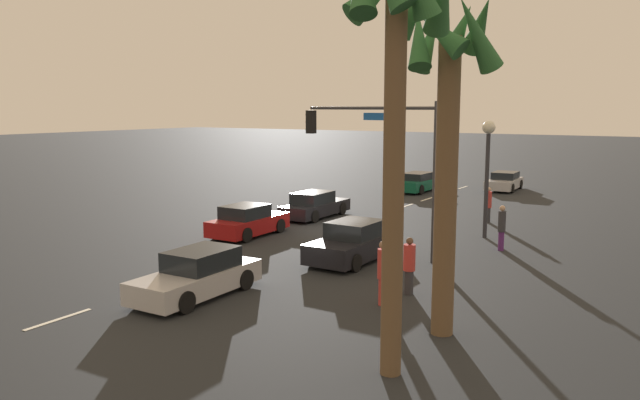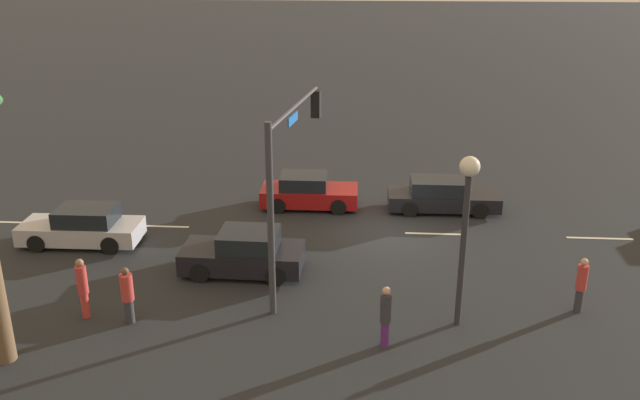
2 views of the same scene
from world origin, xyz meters
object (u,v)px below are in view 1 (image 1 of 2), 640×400
car_3 (352,243)px  car_5 (198,275)px  traffic_signal (385,149)px  pedestrian_1 (383,271)px  palm_tree_1 (449,105)px  car_2 (315,206)px  pedestrian_2 (409,265)px  pedestrian_3 (488,204)px  pedestrian_0 (502,226)px  streetlamp (488,154)px  car_4 (248,221)px  car_0 (504,182)px  car_1 (419,182)px  palm_tree_0 (399,63)px

car_3 → car_5: (6.29, -1.87, -0.03)m
traffic_signal → pedestrian_1: traffic_signal is taller
traffic_signal → palm_tree_1: (7.10, 5.10, 1.63)m
car_2 → car_3: car_3 is taller
pedestrian_2 → pedestrian_3: 13.29m
pedestrian_0 → palm_tree_1: bearing=7.6°
pedestrian_2 → pedestrian_3: (-13.20, -1.54, 0.01)m
palm_tree_1 → pedestrian_0: bearing=-172.4°
streetlamp → pedestrian_2: size_ratio=2.88×
car_4 → pedestrian_0: pedestrian_0 is taller
traffic_signal → streetlamp: 5.67m
pedestrian_1 → pedestrian_3: size_ratio=1.08×
car_0 → car_2: size_ratio=0.93×
car_0 → streetlamp: streetlamp is taller
car_1 → pedestrian_2: (22.24, 9.00, 0.32)m
car_2 → car_5: car_5 is taller
streetlamp → pedestrian_0: size_ratio=2.80×
car_0 → car_1: size_ratio=0.89×
car_5 → car_3: bearing=163.5°
car_2 → pedestrian_0: 10.65m
car_2 → palm_tree_1: 17.92m
car_2 → pedestrian_2: size_ratio=2.57×
traffic_signal → palm_tree_1: 8.90m
car_1 → car_3: bearing=15.8°
palm_tree_0 → palm_tree_1: palm_tree_0 is taller
pedestrian_0 → pedestrian_3: 6.25m
car_3 → palm_tree_0: palm_tree_0 is taller
palm_tree_0 → palm_tree_1: size_ratio=1.06×
car_1 → pedestrian_2: 23.99m
car_1 → car_4: car_4 is taller
car_3 → car_2: bearing=-139.4°
car_4 → traffic_signal: bearing=90.2°
palm_tree_1 → traffic_signal: bearing=-144.3°
car_5 → streetlamp: streetlamp is taller
car_3 → car_5: bearing=-16.5°
streetlamp → pedestrian_0: bearing=31.5°
pedestrian_1 → car_2: bearing=-140.3°
car_1 → pedestrian_1: bearing=20.4°
car_3 → pedestrian_3: (-10.43, 1.94, 0.26)m
car_3 → car_5: 6.56m
car_3 → car_4: (-1.62, -6.17, -0.03)m
pedestrian_1 → car_4: bearing=-121.5°
palm_tree_0 → car_3: bearing=-146.2°
car_1 → car_2: 12.34m
car_2 → pedestrian_1: (11.30, 9.39, 0.40)m
car_0 → car_5: car_5 is taller
car_4 → pedestrian_3: (-8.81, 8.12, 0.30)m
car_0 → car_3: car_3 is taller
streetlamp → pedestrian_0: (2.13, 1.31, -2.67)m
pedestrian_0 → pedestrian_3: size_ratio=1.03×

